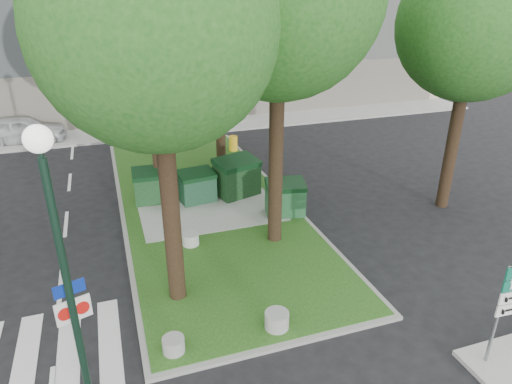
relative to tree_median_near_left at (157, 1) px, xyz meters
name	(u,v)px	position (x,y,z in m)	size (l,w,h in m)	color
ground	(263,350)	(1.41, -2.56, -7.32)	(120.00, 120.00, 0.00)	black
median_island	(205,203)	(1.91, 5.44, -7.26)	(6.00, 16.00, 0.12)	#1C4C15
median_kerb	(205,203)	(1.91, 5.44, -7.27)	(6.30, 16.30, 0.10)	gray
building_sidewalk	(156,130)	(1.41, 15.94, -7.26)	(42.00, 3.00, 0.12)	#999993
zebra_crossing	(90,343)	(-2.34, -1.06, -7.31)	(5.00, 3.00, 0.01)	silver
tree_median_near_left	(157,1)	(0.00, 0.00, 0.00)	(5.20, 5.20, 10.53)	black
tree_median_mid	(147,7)	(0.50, 6.50, -0.34)	(4.80, 4.80, 9.99)	black
tree_street_right	(478,8)	(10.50, 2.50, -0.33)	(5.00, 5.00, 10.06)	black
dumpster_a	(152,186)	(0.06, 6.12, -6.57)	(1.45, 1.05, 1.30)	#0E3614
dumpster_b	(197,186)	(1.66, 5.59, -6.61)	(1.44, 1.10, 1.23)	#0F361F
dumpster_c	(237,177)	(3.26, 5.67, -6.47)	(1.90, 1.58, 1.52)	black
dumpster_d	(285,198)	(4.41, 3.51, -6.58)	(1.54, 1.21, 1.28)	#154521
bollard_left	(174,345)	(-0.52, -2.06, -7.02)	(0.50, 0.50, 0.36)	gray
bollard_right	(277,320)	(1.94, -2.06, -6.99)	(0.59, 0.59, 0.42)	gray
bollard_mid	(191,239)	(0.76, 2.44, -7.01)	(0.53, 0.53, 0.38)	#ADAEA9
litter_bin	(233,143)	(4.61, 10.88, -6.83)	(0.42, 0.42, 0.74)	yellow
street_lamp	(59,245)	(-2.33, -2.67, -3.75)	(0.45, 0.45, 5.67)	black
traffic_sign_pole	(73,311)	(-2.44, -1.81, -5.78)	(0.69, 0.25, 2.39)	slate
car_white	(23,130)	(-5.48, 15.96, -6.60)	(1.70, 4.22, 1.44)	silver
car_silver	(210,111)	(4.91, 16.94, -6.64)	(1.43, 4.11, 1.35)	#A3A6AB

